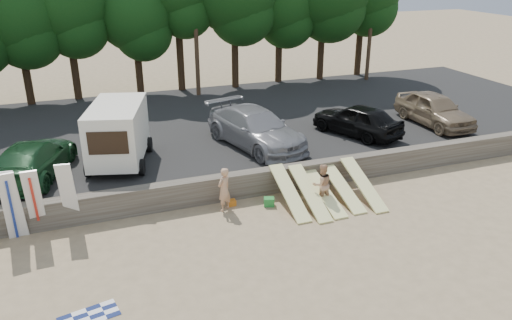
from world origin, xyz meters
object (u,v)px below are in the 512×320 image
at_px(car_2, 256,128).
at_px(beachgoer_b, 322,184).
at_px(beachgoer_a, 224,189).
at_px(car_3, 357,120).
at_px(cooler, 269,202).
at_px(car_1, 33,159).
at_px(box_trailer, 118,131).
at_px(car_4, 434,109).

xyz_separation_m(car_2, beachgoer_b, (0.82, -4.94, -0.74)).
xyz_separation_m(car_2, beachgoer_a, (-2.76, -4.20, -0.70)).
relative_size(car_2, beachgoer_a, 3.43).
distance_m(car_2, car_3, 5.06).
bearing_deg(beachgoer_a, car_2, -157.10).
bearing_deg(cooler, car_1, 171.12).
relative_size(car_1, beachgoer_b, 3.21).
relative_size(box_trailer, car_3, 0.96).
relative_size(car_1, car_2, 0.89).
xyz_separation_m(car_4, beachgoer_a, (-12.32, -3.98, -0.67)).
xyz_separation_m(car_2, car_4, (9.56, -0.21, -0.02)).
relative_size(beachgoer_a, cooler, 4.40).
bearing_deg(car_3, car_1, -23.14).
relative_size(box_trailer, cooler, 11.32).
distance_m(box_trailer, car_1, 3.35).
distance_m(box_trailer, car_4, 15.54).
bearing_deg(box_trailer, car_4, 14.91).
distance_m(car_2, beachgoer_a, 5.07).
relative_size(car_2, cooler, 15.08).
xyz_separation_m(car_1, car_3, (14.29, 0.07, 0.02)).
xyz_separation_m(box_trailer, car_1, (-3.27, -0.30, -0.66)).
relative_size(car_3, cooler, 11.76).
distance_m(car_3, cooler, 7.55).
bearing_deg(cooler, beachgoer_a, -170.53).
bearing_deg(cooler, beachgoer_b, 3.32).
bearing_deg(box_trailer, car_2, 15.89).
distance_m(car_4, cooler, 11.54).
bearing_deg(car_3, beachgoer_b, 24.45).
height_order(car_1, beachgoer_b, car_1).
distance_m(beachgoer_a, cooler, 1.81).
xyz_separation_m(box_trailer, car_3, (11.02, -0.23, -0.64)).
bearing_deg(box_trailer, car_3, 14.39).
distance_m(car_1, beachgoer_b, 11.08).
height_order(car_2, car_3, car_2).
xyz_separation_m(car_1, car_4, (18.79, 0.12, 0.07)).
bearing_deg(car_4, car_2, 178.59).
distance_m(car_2, cooler, 4.78).
relative_size(car_4, beachgoer_a, 2.84).
xyz_separation_m(car_3, cooler, (-6.15, -4.18, -1.30)).
bearing_deg(beachgoer_b, beachgoer_a, -12.56).
xyz_separation_m(car_3, beachgoer_b, (-4.23, -4.68, -0.67)).
bearing_deg(car_1, car_3, -161.19).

